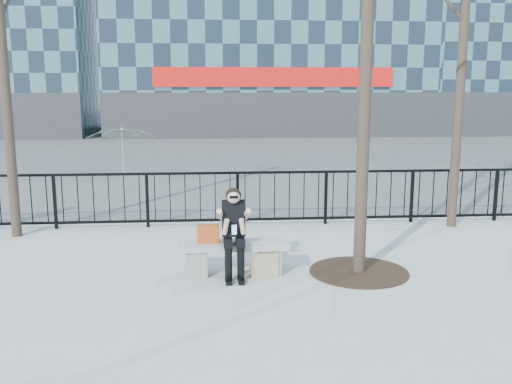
{
  "coord_description": "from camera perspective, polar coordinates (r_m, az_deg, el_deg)",
  "views": [
    {
      "loc": [
        -0.31,
        -8.25,
        2.81
      ],
      "look_at": [
        0.4,
        0.8,
        1.1
      ],
      "focal_mm": 40.0,
      "sensor_mm": 36.0,
      "label": 1
    }
  ],
  "objects": [
    {
      "name": "seated_woman",
      "position": [
        8.37,
        -2.22,
        -4.15
      ],
      "size": [
        0.5,
        0.64,
        1.34
      ],
      "color": "black",
      "rests_on": "ground"
    },
    {
      "name": "bench_main",
      "position": [
        8.63,
        -2.25,
        -6.25
      ],
      "size": [
        1.65,
        0.46,
        0.49
      ],
      "color": "slate",
      "rests_on": "ground"
    },
    {
      "name": "vendor_umbrella",
      "position": [
        15.72,
        -13.24,
        3.33
      ],
      "size": [
        2.55,
        2.57,
        1.75
      ],
      "primitive_type": "imported",
      "rotation": [
        0.0,
        0.0,
        -0.43
      ],
      "color": "gold",
      "rests_on": "ground"
    },
    {
      "name": "handbag",
      "position": [
        8.55,
        -4.8,
        -4.19
      ],
      "size": [
        0.33,
        0.17,
        0.27
      ],
      "primitive_type": "cube",
      "rotation": [
        0.0,
        0.0,
        -0.07
      ],
      "color": "#AF4015",
      "rests_on": "bench_main"
    },
    {
      "name": "ground",
      "position": [
        8.72,
        -2.23,
        -8.14
      ],
      "size": [
        120.0,
        120.0,
        0.0
      ],
      "primitive_type": "plane",
      "color": "#9C9C97",
      "rests_on": "ground"
    },
    {
      "name": "shopping_bag",
      "position": [
        8.49,
        0.91,
        -7.38
      ],
      "size": [
        0.41,
        0.26,
        0.36
      ],
      "primitive_type": "cube",
      "rotation": [
        0.0,
        0.0,
        0.34
      ],
      "color": "beige",
      "rests_on": "ground"
    },
    {
      "name": "railing",
      "position": [
        11.48,
        -2.85,
        -0.68
      ],
      "size": [
        14.0,
        0.06,
        1.1
      ],
      "color": "black",
      "rests_on": "ground"
    },
    {
      "name": "street_surface",
      "position": [
        23.42,
        -3.69,
        3.78
      ],
      "size": [
        60.0,
        23.0,
        0.01
      ],
      "primitive_type": "cube",
      "color": "#474747",
      "rests_on": "ground"
    },
    {
      "name": "tree_grate",
      "position": [
        8.89,
        10.23,
        -7.84
      ],
      "size": [
        1.5,
        1.5,
        0.02
      ],
      "primitive_type": "cylinder",
      "color": "black",
      "rests_on": "ground"
    }
  ]
}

